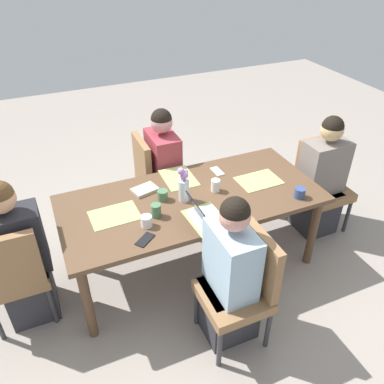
{
  "coord_description": "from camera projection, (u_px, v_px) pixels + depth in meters",
  "views": [
    {
      "loc": [
        -1.01,
        -2.34,
        2.52
      ],
      "look_at": [
        0.0,
        0.0,
        0.78
      ],
      "focal_mm": 36.51,
      "sensor_mm": 36.0,
      "label": 1
    }
  ],
  "objects": [
    {
      "name": "person_near_left_near",
      "position": [
        230.0,
        279.0,
        2.66
      ],
      "size": [
        0.36,
        0.4,
        1.19
      ],
      "color": "#2D2D33",
      "rests_on": "ground_plane"
    },
    {
      "name": "dining_table",
      "position": [
        192.0,
        205.0,
        3.16
      ],
      "size": [
        2.09,
        0.94,
        0.73
      ],
      "color": "brown",
      "rests_on": "ground_plane"
    },
    {
      "name": "coffee_mug_centre_left",
      "position": [
        215.0,
        185.0,
        3.16
      ],
      "size": [
        0.07,
        0.07,
        0.1
      ],
      "primitive_type": "cylinder",
      "color": "white",
      "rests_on": "dining_table"
    },
    {
      "name": "phone_silver",
      "position": [
        217.0,
        171.0,
        3.44
      ],
      "size": [
        0.08,
        0.15,
        0.01
      ],
      "primitive_type": "cube",
      "rotation": [
        0.0,
        0.0,
        1.59
      ],
      "color": "silver",
      "rests_on": "dining_table"
    },
    {
      "name": "coffee_mug_near_left",
      "position": [
        163.0,
        195.0,
        3.07
      ],
      "size": [
        0.08,
        0.08,
        0.08
      ],
      "primitive_type": "cylinder",
      "color": "#47704C",
      "rests_on": "dining_table"
    },
    {
      "name": "book_blue_cover",
      "position": [
        145.0,
        190.0,
        3.18
      ],
      "size": [
        0.23,
        0.19,
        0.02
      ],
      "primitive_type": "cube",
      "rotation": [
        0.0,
        0.0,
        0.25
      ],
      "color": "#B2A38E",
      "rests_on": "dining_table"
    },
    {
      "name": "placemat_near_left_near",
      "position": [
        207.0,
        220.0,
        2.88
      ],
      "size": [
        0.28,
        0.37,
        0.0
      ],
      "primitive_type": "cube",
      "rotation": [
        0.0,
        0.0,
        1.63
      ],
      "color": "#9EBC66",
      "rests_on": "dining_table"
    },
    {
      "name": "coffee_mug_near_right",
      "position": [
        300.0,
        193.0,
        3.1
      ],
      "size": [
        0.09,
        0.09,
        0.08
      ],
      "primitive_type": "cylinder",
      "color": "#33477A",
      "rests_on": "dining_table"
    },
    {
      "name": "phone_black",
      "position": [
        145.0,
        240.0,
        2.69
      ],
      "size": [
        0.16,
        0.15,
        0.01
      ],
      "primitive_type": "cube",
      "rotation": [
        0.0,
        0.0,
        0.66
      ],
      "color": "black",
      "rests_on": "dining_table"
    },
    {
      "name": "person_head_left_right_near",
      "position": [
        21.0,
        260.0,
        2.81
      ],
      "size": [
        0.4,
        0.36,
        1.19
      ],
      "color": "#2D2D33",
      "rests_on": "ground_plane"
    },
    {
      "name": "placemat_head_left_right_near",
      "position": [
        115.0,
        215.0,
        2.92
      ],
      "size": [
        0.37,
        0.27,
        0.0
      ],
      "primitive_type": "cube",
      "rotation": [
        0.0,
        0.0,
        0.03
      ],
      "color": "#9EBC66",
      "rests_on": "dining_table"
    },
    {
      "name": "laptop_near_left_near",
      "position": [
        205.0,
        217.0,
        2.83
      ],
      "size": [
        0.22,
        0.32,
        0.2
      ],
      "color": "silver",
      "rests_on": "dining_table"
    },
    {
      "name": "chair_far_left_far",
      "position": [
        155.0,
        175.0,
        3.83
      ],
      "size": [
        0.44,
        0.44,
        0.9
      ],
      "color": "olive",
      "rests_on": "ground_plane"
    },
    {
      "name": "chair_near_left_near",
      "position": [
        243.0,
        284.0,
        2.66
      ],
      "size": [
        0.44,
        0.44,
        0.9
      ],
      "color": "olive",
      "rests_on": "ground_plane"
    },
    {
      "name": "person_head_right_left_mid",
      "position": [
        320.0,
        183.0,
        3.66
      ],
      "size": [
        0.4,
        0.36,
        1.19
      ],
      "color": "#2D2D33",
      "rests_on": "ground_plane"
    },
    {
      "name": "coffee_mug_far_left",
      "position": [
        156.0,
        210.0,
        2.89
      ],
      "size": [
        0.08,
        0.08,
        0.1
      ],
      "primitive_type": "cylinder",
      "color": "#47704C",
      "rests_on": "dining_table"
    },
    {
      "name": "ground_plane",
      "position": [
        192.0,
        263.0,
        3.53
      ],
      "size": [
        10.0,
        10.0,
        0.0
      ],
      "primitive_type": "plane",
      "color": "gray"
    },
    {
      "name": "chair_head_right_left_mid",
      "position": [
        320.0,
        180.0,
        3.75
      ],
      "size": [
        0.44,
        0.44,
        0.9
      ],
      "color": "olive",
      "rests_on": "ground_plane"
    },
    {
      "name": "placemat_head_right_left_mid",
      "position": [
        259.0,
        180.0,
        3.32
      ],
      "size": [
        0.37,
        0.27,
        0.0
      ],
      "primitive_type": "cube",
      "rotation": [
        0.0,
        0.0,
        3.16
      ],
      "color": "#9EBC66",
      "rests_on": "dining_table"
    },
    {
      "name": "coffee_mug_centre_right",
      "position": [
        146.0,
        221.0,
        2.79
      ],
      "size": [
        0.08,
        0.08,
        0.09
      ],
      "primitive_type": "cylinder",
      "color": "white",
      "rests_on": "dining_table"
    },
    {
      "name": "person_far_left_far",
      "position": [
        164.0,
        174.0,
        3.79
      ],
      "size": [
        0.36,
        0.4,
        1.19
      ],
      "color": "#2D2D33",
      "rests_on": "ground_plane"
    },
    {
      "name": "placemat_far_left_far",
      "position": [
        179.0,
        178.0,
        3.35
      ],
      "size": [
        0.27,
        0.36,
        0.0
      ],
      "primitive_type": "cube",
      "rotation": [
        0.0,
        0.0,
        -1.59
      ],
      "color": "#9EBC66",
      "rests_on": "dining_table"
    },
    {
      "name": "flower_vase",
      "position": [
        184.0,
        185.0,
        3.0
      ],
      "size": [
        0.09,
        0.09,
        0.3
      ],
      "color": "silver",
      "rests_on": "dining_table"
    },
    {
      "name": "chair_head_left_right_near",
      "position": [
        13.0,
        272.0,
        2.75
      ],
      "size": [
        0.44,
        0.44,
        0.9
      ],
      "color": "olive",
      "rests_on": "ground_plane"
    }
  ]
}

